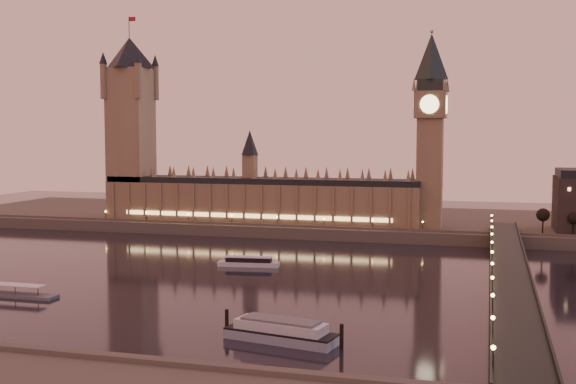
# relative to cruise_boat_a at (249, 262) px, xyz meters

# --- Properties ---
(ground) EXTENTS (700.00, 700.00, 0.00)m
(ground) POSITION_rel_cruise_boat_a_xyz_m (12.73, -20.71, -1.83)
(ground) COLOR black
(ground) RESTS_ON ground
(far_embankment) EXTENTS (560.00, 130.00, 6.00)m
(far_embankment) POSITION_rel_cruise_boat_a_xyz_m (42.73, 144.29, 1.17)
(far_embankment) COLOR #423D35
(far_embankment) RESTS_ON ground
(palace_of_westminster) EXTENTS (180.00, 26.62, 52.00)m
(palace_of_westminster) POSITION_rel_cruise_boat_a_xyz_m (-27.40, 100.28, 19.88)
(palace_of_westminster) COLOR brown
(palace_of_westminster) RESTS_ON ground
(victoria_tower) EXTENTS (31.68, 31.68, 118.00)m
(victoria_tower) POSITION_rel_cruise_boat_a_xyz_m (-107.27, 100.29, 63.96)
(victoria_tower) COLOR brown
(victoria_tower) RESTS_ON ground
(big_ben) EXTENTS (17.68, 17.68, 104.00)m
(big_ben) POSITION_rel_cruise_boat_a_xyz_m (66.71, 100.28, 62.12)
(big_ben) COLOR brown
(big_ben) RESTS_ON ground
(westminster_bridge) EXTENTS (13.20, 260.00, 15.30)m
(westminster_bridge) POSITION_rel_cruise_boat_a_xyz_m (104.34, -20.71, 3.69)
(westminster_bridge) COLOR black
(westminster_bridge) RESTS_ON ground
(bare_tree_0) EXTENTS (5.51, 5.51, 11.20)m
(bare_tree_0) POSITION_rel_cruise_boat_a_xyz_m (123.96, 88.29, 12.51)
(bare_tree_0) COLOR black
(bare_tree_0) RESTS_ON ground
(bare_tree_1) EXTENTS (5.51, 5.51, 11.20)m
(bare_tree_1) POSITION_rel_cruise_boat_a_xyz_m (138.30, 88.29, 12.51)
(bare_tree_1) COLOR black
(bare_tree_1) RESTS_ON ground
(cruise_boat_a) EXTENTS (26.41, 8.78, 4.15)m
(cruise_boat_a) POSITION_rel_cruise_boat_a_xyz_m (0.00, 0.00, 0.00)
(cruise_boat_a) COLOR silver
(cruise_boat_a) RESTS_ON ground
(moored_barge) EXTENTS (35.25, 14.40, 6.58)m
(moored_barge) POSITION_rel_cruise_boat_a_xyz_m (44.06, -102.67, 0.95)
(moored_barge) COLOR #828FA5
(moored_barge) RESTS_ON ground
(pontoon_pier) EXTENTS (38.00, 6.33, 10.13)m
(pontoon_pier) POSITION_rel_cruise_boat_a_xyz_m (-62.73, -75.81, -0.73)
(pontoon_pier) COLOR #595B5E
(pontoon_pier) RESTS_ON ground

